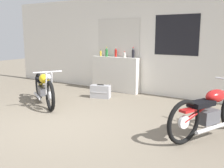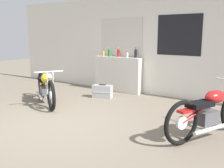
{
  "view_description": "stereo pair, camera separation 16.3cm",
  "coord_description": "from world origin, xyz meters",
  "px_view_note": "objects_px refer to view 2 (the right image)",
  "views": [
    {
      "loc": [
        3.41,
        -3.54,
        1.7
      ],
      "look_at": [
        0.57,
        0.9,
        0.7
      ],
      "focal_mm": 42.0,
      "sensor_mm": 36.0,
      "label": 1
    },
    {
      "loc": [
        3.54,
        -3.45,
        1.7
      ],
      "look_at": [
        0.57,
        0.9,
        0.7
      ],
      "focal_mm": 42.0,
      "sensor_mm": 36.0,
      "label": 2
    }
  ],
  "objects_px": {
    "hard_case_silver": "(102,91)",
    "bottle_center": "(118,53)",
    "bottle_leftmost": "(104,53)",
    "bottle_rightmost": "(136,53)",
    "bottle_right_center": "(127,55)",
    "motorcycle_red": "(210,111)",
    "bottle_left_center": "(109,52)",
    "motorcycle_yellow": "(46,87)"
  },
  "relations": [
    {
      "from": "motorcycle_red",
      "to": "bottle_right_center",
      "type": "bearing_deg",
      "value": 144.0
    },
    {
      "from": "bottle_leftmost",
      "to": "motorcycle_red",
      "type": "distance_m",
      "value": 4.46
    },
    {
      "from": "motorcycle_yellow",
      "to": "bottle_right_center",
      "type": "bearing_deg",
      "value": 65.61
    },
    {
      "from": "bottle_right_center",
      "to": "motorcycle_red",
      "type": "relative_size",
      "value": 0.09
    },
    {
      "from": "bottle_right_center",
      "to": "bottle_rightmost",
      "type": "relative_size",
      "value": 0.58
    },
    {
      "from": "bottle_center",
      "to": "motorcycle_red",
      "type": "relative_size",
      "value": 0.15
    },
    {
      "from": "bottle_left_center",
      "to": "bottle_rightmost",
      "type": "distance_m",
      "value": 0.87
    },
    {
      "from": "bottle_leftmost",
      "to": "bottle_center",
      "type": "bearing_deg",
      "value": -1.5
    },
    {
      "from": "bottle_leftmost",
      "to": "hard_case_silver",
      "type": "xyz_separation_m",
      "value": [
        0.7,
        -1.01,
        -0.95
      ]
    },
    {
      "from": "bottle_center",
      "to": "motorcycle_yellow",
      "type": "xyz_separation_m",
      "value": [
        -0.66,
        -2.28,
        -0.74
      ]
    },
    {
      "from": "bottle_leftmost",
      "to": "motorcycle_red",
      "type": "bearing_deg",
      "value": -30.01
    },
    {
      "from": "bottle_left_center",
      "to": "bottle_right_center",
      "type": "bearing_deg",
      "value": -0.03
    },
    {
      "from": "bottle_right_center",
      "to": "hard_case_silver",
      "type": "distance_m",
      "value": 1.34
    },
    {
      "from": "bottle_leftmost",
      "to": "bottle_right_center",
      "type": "distance_m",
      "value": 0.91
    },
    {
      "from": "motorcycle_red",
      "to": "bottle_leftmost",
      "type": "bearing_deg",
      "value": 149.99
    },
    {
      "from": "bottle_right_center",
      "to": "motorcycle_red",
      "type": "distance_m",
      "value": 3.66
    },
    {
      "from": "bottle_right_center",
      "to": "motorcycle_yellow",
      "type": "bearing_deg",
      "value": -114.39
    },
    {
      "from": "bottle_rightmost",
      "to": "motorcycle_red",
      "type": "bearing_deg",
      "value": -39.4
    },
    {
      "from": "bottle_leftmost",
      "to": "bottle_rightmost",
      "type": "relative_size",
      "value": 0.62
    },
    {
      "from": "bottle_leftmost",
      "to": "motorcycle_yellow",
      "type": "xyz_separation_m",
      "value": [
        -0.1,
        -2.3,
        -0.7
      ]
    },
    {
      "from": "bottle_right_center",
      "to": "hard_case_silver",
      "type": "xyz_separation_m",
      "value": [
        -0.21,
        -0.92,
        -0.94
      ]
    },
    {
      "from": "hard_case_silver",
      "to": "bottle_center",
      "type": "bearing_deg",
      "value": 97.7
    },
    {
      "from": "bottle_rightmost",
      "to": "bottle_leftmost",
      "type": "bearing_deg",
      "value": 179.48
    },
    {
      "from": "bottle_rightmost",
      "to": "bottle_right_center",
      "type": "bearing_deg",
      "value": -162.04
    },
    {
      "from": "bottle_left_center",
      "to": "motorcycle_yellow",
      "type": "height_order",
      "value": "bottle_left_center"
    },
    {
      "from": "bottle_center",
      "to": "bottle_rightmost",
      "type": "relative_size",
      "value": 0.94
    },
    {
      "from": "bottle_center",
      "to": "hard_case_silver",
      "type": "relative_size",
      "value": 0.5
    },
    {
      "from": "motorcycle_red",
      "to": "bottle_center",
      "type": "bearing_deg",
      "value": 146.08
    },
    {
      "from": "motorcycle_yellow",
      "to": "hard_case_silver",
      "type": "distance_m",
      "value": 1.53
    },
    {
      "from": "bottle_rightmost",
      "to": "motorcycle_yellow",
      "type": "relative_size",
      "value": 0.18
    },
    {
      "from": "bottle_leftmost",
      "to": "motorcycle_yellow",
      "type": "relative_size",
      "value": 0.11
    },
    {
      "from": "bottle_center",
      "to": "motorcycle_yellow",
      "type": "height_order",
      "value": "bottle_center"
    },
    {
      "from": "bottle_leftmost",
      "to": "bottle_right_center",
      "type": "height_order",
      "value": "bottle_leftmost"
    },
    {
      "from": "bottle_leftmost",
      "to": "bottle_rightmost",
      "type": "distance_m",
      "value": 1.15
    },
    {
      "from": "bottle_left_center",
      "to": "bottle_right_center",
      "type": "xyz_separation_m",
      "value": [
        0.62,
        -0.0,
        -0.05
      ]
    },
    {
      "from": "bottle_leftmost",
      "to": "bottle_center",
      "type": "xyz_separation_m",
      "value": [
        0.56,
        -0.01,
        0.04
      ]
    },
    {
      "from": "bottle_center",
      "to": "motorcycle_yellow",
      "type": "bearing_deg",
      "value": -106.07
    },
    {
      "from": "motorcycle_yellow",
      "to": "hard_case_silver",
      "type": "relative_size",
      "value": 3.04
    },
    {
      "from": "hard_case_silver",
      "to": "bottle_leftmost",
      "type": "bearing_deg",
      "value": 124.47
    },
    {
      "from": "bottle_leftmost",
      "to": "bottle_right_center",
      "type": "relative_size",
      "value": 1.07
    },
    {
      "from": "bottle_left_center",
      "to": "motorcycle_red",
      "type": "xyz_separation_m",
      "value": [
        3.53,
        -2.12,
        -0.73
      ]
    },
    {
      "from": "bottle_left_center",
      "to": "bottle_rightmost",
      "type": "height_order",
      "value": "bottle_rightmost"
    }
  ]
}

